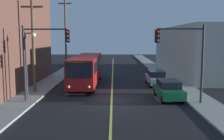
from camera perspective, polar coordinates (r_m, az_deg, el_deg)
ground_plane at (r=21.72m, az=-0.08°, el=-6.63°), size 120.00×120.00×0.00m
sidewalk_left at (r=32.37m, az=-12.87°, el=-2.11°), size 2.50×90.00×0.15m
sidewalk_right at (r=32.29m, az=13.06°, el=-2.14°), size 2.50×90.00×0.15m
lane_stripe_center at (r=36.46m, az=0.13°, el=-1.02°), size 0.16×60.00×0.01m
building_right_warehouse at (r=41.01m, az=20.90°, el=4.17°), size 12.00×24.42×6.78m
city_bus at (r=28.50m, az=-5.66°, el=0.34°), size 2.68×12.18×3.20m
parked_car_green at (r=22.35m, az=12.40°, el=-4.20°), size 1.97×4.47×1.62m
parked_car_silver at (r=28.51m, az=9.75°, el=-1.70°), size 1.84×4.41×1.62m
utility_pole_near at (r=24.84m, az=-17.14°, el=7.12°), size 2.40×0.28×9.33m
utility_pole_mid at (r=40.33m, az=-10.28°, el=8.94°), size 2.40×0.28×11.70m
traffic_signal_left_corner at (r=21.03m, az=-15.07°, el=4.54°), size 3.75×0.48×6.00m
traffic_signal_right_corner at (r=20.24m, az=15.42°, el=4.44°), size 3.75×0.48×6.00m
street_lamp_left at (r=22.16m, az=-18.06°, el=3.10°), size 0.98×0.40×5.50m
fire_hydrant at (r=28.61m, az=13.90°, el=-2.30°), size 0.44×0.26×0.84m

